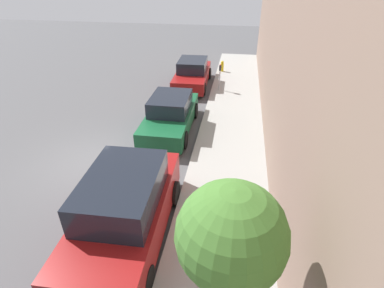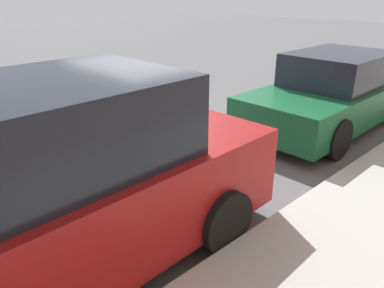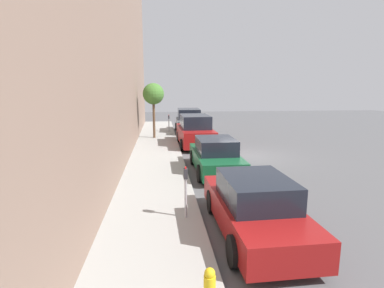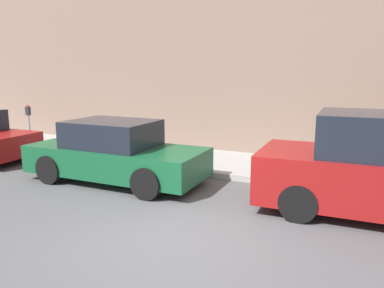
% 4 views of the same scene
% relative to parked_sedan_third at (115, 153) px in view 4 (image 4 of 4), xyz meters
% --- Properties ---
extents(ground_plane, '(60.00, 60.00, 0.00)m').
position_rel_parked_sedan_third_xyz_m(ground_plane, '(-2.23, -2.96, -0.72)').
color(ground_plane, '#515154').
extents(sidewalk, '(2.73, 32.00, 0.15)m').
position_rel_parked_sedan_third_xyz_m(sidewalk, '(2.64, -2.96, -0.65)').
color(sidewalk, '#9E9E99').
rests_on(sidewalk, ground_plane).
extents(parked_sedan_third, '(1.92, 4.51, 1.54)m').
position_rel_parked_sedan_third_xyz_m(parked_sedan_third, '(0.00, 0.00, 0.00)').
color(parked_sedan_third, '#14512D').
rests_on(parked_sedan_third, ground_plane).
extents(parking_meter_far, '(0.11, 0.15, 1.45)m').
position_rel_parked_sedan_third_xyz_m(parking_meter_far, '(1.72, 4.86, 0.32)').
color(parking_meter_far, '#ADADB2').
rests_on(parking_meter_far, sidewalk).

